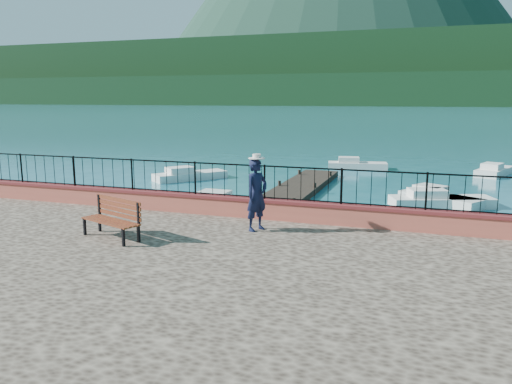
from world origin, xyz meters
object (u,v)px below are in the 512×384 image
Objects in this scene: person at (257,195)px; boat_0 at (226,201)px; park_bench at (112,227)px; boat_3 at (190,173)px; boat_5 at (495,168)px; boat_4 at (357,163)px; boat_2 at (442,198)px; boat_1 at (441,195)px.

person reaches higher than boat_0.
park_bench is at bearing -84.79° from boat_0.
park_bench is 0.44× the size of boat_3.
park_bench is at bearing 176.28° from boat_5.
person is 0.50× the size of boat_4.
boat_3 is at bearing 136.77° from boat_5.
boat_4 is (-5.08, 10.63, 0.00)m from boat_2.
boat_0 is at bearing 162.77° from boat_5.
boat_2 and boat_4 have the same top height.
person is 0.45× the size of boat_3.
boat_5 is (11.77, 14.37, 0.00)m from boat_0.
boat_1 and boat_2 have the same top height.
boat_2 is (7.97, 12.42, -1.10)m from park_bench.
boat_4 is 1.02× the size of boat_5.
boat_0 and boat_4 have the same top height.
park_bench reaches higher than boat_4.
boat_0 is 14.74m from boat_4.
boat_1 is at bearing 78.12° from park_bench.
boat_2 and boat_3 have the same top height.
boat_3 is 1.12× the size of boat_5.
boat_3 is at bearing 147.62° from boat_2.
person is at bearing -59.99° from boat_0.
park_bench is 25.69m from boat_5.
person reaches higher than boat_5.
boat_1 is 11.31m from boat_4.
boat_2 is at bearing -174.63° from boat_5.
boat_0 is 0.82× the size of boat_2.
boat_1 is 0.51m from boat_2.
boat_3 is at bearing -157.11° from boat_1.
boat_2 is at bearing 24.64° from boat_0.
boat_3 and boat_4 have the same top height.
boat_1 is (7.94, 12.94, -1.10)m from park_bench.
boat_2 is 11.15m from boat_5.
boat_1 is at bearing -74.09° from boat_4.
boat_0 is 0.84× the size of boat_3.
boat_0 is 0.99× the size of boat_1.
person reaches higher than boat_3.
person is 0.54× the size of boat_0.
person is at bearing -178.67° from boat_5.
boat_0 is 9.32m from boat_2.
park_bench reaches higher than boat_0.
boat_2 is 1.03× the size of boat_3.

